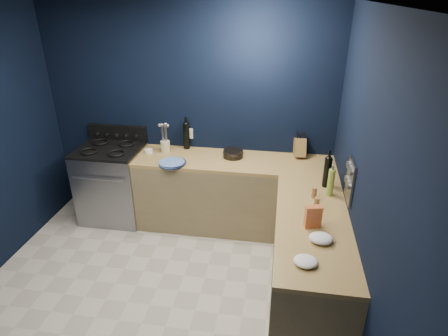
% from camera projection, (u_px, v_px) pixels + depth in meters
% --- Properties ---
extents(floor, '(3.50, 3.50, 0.02)m').
position_uv_depth(floor, '(150.00, 306.00, 3.53)').
color(floor, '#B8B2A1').
rests_on(floor, ground).
extents(ceiling, '(3.50, 3.50, 0.02)m').
position_uv_depth(ceiling, '(115.00, 3.00, 2.39)').
color(ceiling, silver).
rests_on(ceiling, ground).
extents(wall_back, '(3.50, 0.02, 2.60)m').
position_uv_depth(wall_back, '(189.00, 116.00, 4.53)').
color(wall_back, black).
rests_on(wall_back, ground).
extents(wall_right, '(0.02, 3.50, 2.60)m').
position_uv_depth(wall_right, '(367.00, 201.00, 2.72)').
color(wall_right, black).
rests_on(wall_right, ground).
extents(cab_back, '(2.30, 0.63, 0.86)m').
position_uv_depth(cab_back, '(234.00, 195.00, 4.53)').
color(cab_back, olive).
rests_on(cab_back, floor).
extents(top_back, '(2.30, 0.63, 0.04)m').
position_uv_depth(top_back, '(234.00, 162.00, 4.34)').
color(top_back, brown).
rests_on(top_back, cab_back).
extents(cab_right, '(0.63, 1.67, 0.86)m').
position_uv_depth(cab_right, '(308.00, 265.00, 3.39)').
color(cab_right, olive).
rests_on(cab_right, floor).
extents(top_right, '(0.63, 1.67, 0.04)m').
position_uv_depth(top_right, '(313.00, 224.00, 3.20)').
color(top_right, brown).
rests_on(top_right, cab_right).
extents(gas_range, '(0.76, 0.66, 0.92)m').
position_uv_depth(gas_range, '(114.00, 184.00, 4.72)').
color(gas_range, gray).
rests_on(gas_range, floor).
extents(oven_door, '(0.59, 0.02, 0.42)m').
position_uv_depth(oven_door, '(103.00, 197.00, 4.45)').
color(oven_door, black).
rests_on(oven_door, gas_range).
extents(cooktop, '(0.76, 0.66, 0.03)m').
position_uv_depth(cooktop, '(108.00, 150.00, 4.52)').
color(cooktop, black).
rests_on(cooktop, gas_range).
extents(backguard, '(0.76, 0.06, 0.20)m').
position_uv_depth(backguard, '(118.00, 133.00, 4.74)').
color(backguard, black).
rests_on(backguard, gas_range).
extents(spice_panel, '(0.02, 0.28, 0.38)m').
position_uv_depth(spice_panel, '(350.00, 181.00, 3.26)').
color(spice_panel, gray).
rests_on(spice_panel, wall_right).
extents(wall_outlet, '(0.09, 0.02, 0.13)m').
position_uv_depth(wall_outlet, '(189.00, 133.00, 4.61)').
color(wall_outlet, white).
rests_on(wall_outlet, wall_back).
extents(plate_stack, '(0.36, 0.36, 0.04)m').
position_uv_depth(plate_stack, '(172.00, 163.00, 4.21)').
color(plate_stack, '#414EA1').
rests_on(plate_stack, top_back).
extents(ramekin, '(0.13, 0.13, 0.04)m').
position_uv_depth(ramekin, '(149.00, 151.00, 4.52)').
color(ramekin, white).
rests_on(ramekin, top_back).
extents(utensil_crock, '(0.11, 0.11, 0.14)m').
position_uv_depth(utensil_crock, '(165.00, 146.00, 4.52)').
color(utensil_crock, beige).
rests_on(utensil_crock, top_back).
extents(wine_bottle_back, '(0.10, 0.10, 0.32)m').
position_uv_depth(wine_bottle_back, '(187.00, 136.00, 4.57)').
color(wine_bottle_back, black).
rests_on(wine_bottle_back, top_back).
extents(lemon_basket, '(0.24, 0.24, 0.09)m').
position_uv_depth(lemon_basket, '(233.00, 154.00, 4.38)').
color(lemon_basket, black).
rests_on(lemon_basket, top_back).
extents(knife_block, '(0.16, 0.27, 0.27)m').
position_uv_depth(knife_block, '(300.00, 147.00, 4.39)').
color(knife_block, brown).
rests_on(knife_block, top_back).
extents(wine_bottle_right, '(0.09, 0.09, 0.30)m').
position_uv_depth(wine_bottle_right, '(327.00, 173.00, 3.69)').
color(wine_bottle_right, black).
rests_on(wine_bottle_right, top_right).
extents(oil_bottle, '(0.08, 0.08, 0.27)m').
position_uv_depth(oil_bottle, '(331.00, 182.00, 3.54)').
color(oil_bottle, '#84A23A').
rests_on(oil_bottle, top_right).
extents(spice_jar_near, '(0.05, 0.05, 0.11)m').
position_uv_depth(spice_jar_near, '(314.00, 192.00, 3.53)').
color(spice_jar_near, olive).
rests_on(spice_jar_near, top_right).
extents(spice_jar_far, '(0.05, 0.05, 0.10)m').
position_uv_depth(spice_jar_far, '(317.00, 203.00, 3.38)').
color(spice_jar_far, olive).
rests_on(spice_jar_far, top_right).
extents(crouton_bag, '(0.14, 0.09, 0.20)m').
position_uv_depth(crouton_bag, '(313.00, 217.00, 3.08)').
color(crouton_bag, '#A9192B').
rests_on(crouton_bag, top_right).
extents(towel_front, '(0.22, 0.20, 0.07)m').
position_uv_depth(towel_front, '(321.00, 238.00, 2.92)').
color(towel_front, white).
rests_on(towel_front, top_right).
extents(towel_end, '(0.19, 0.17, 0.05)m').
position_uv_depth(towel_end, '(306.00, 261.00, 2.69)').
color(towel_end, white).
rests_on(towel_end, top_right).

